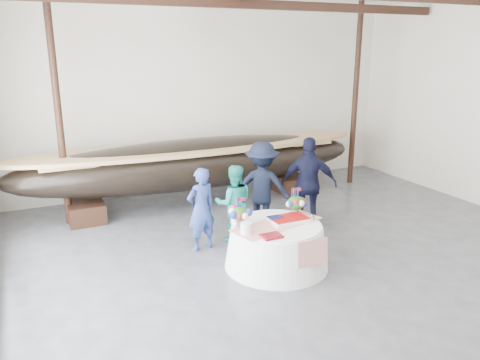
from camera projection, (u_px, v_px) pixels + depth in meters
name	position (u px, v px, depth m)	size (l,w,h in m)	color
floor	(357.00, 293.00, 6.80)	(10.00, 12.00, 0.01)	#3D3D42
wall_back	(206.00, 97.00, 11.42)	(10.00, 0.02, 4.50)	silver
pavilion_structure	(339.00, 5.00, 6.41)	(9.80, 11.76, 4.50)	black
longboat_display	(196.00, 163.00, 10.34)	(8.05, 1.61, 1.51)	black
banquet_table	(276.00, 245.00, 7.54)	(1.68, 1.68, 0.72)	white
tabletop_items	(270.00, 213.00, 7.52)	(1.64, 1.00, 0.40)	red
guest_woman_blue	(201.00, 209.00, 8.08)	(0.54, 0.35, 1.48)	navy
guest_woman_teal	(234.00, 203.00, 8.46)	(0.69, 0.54, 1.43)	teal
guest_man_left	(262.00, 187.00, 8.88)	(1.13, 0.65, 1.75)	black
guest_man_right	(309.00, 184.00, 8.96)	(1.07, 0.44, 1.82)	black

